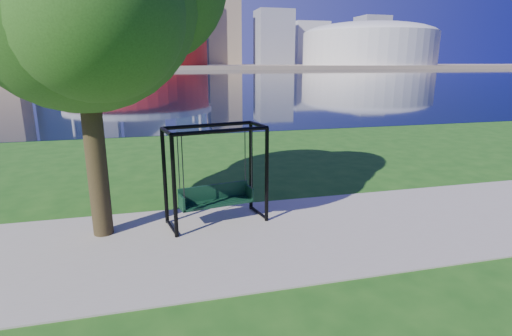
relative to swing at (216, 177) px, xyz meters
name	(u,v)px	position (x,y,z in m)	size (l,w,h in m)	color
ground	(248,228)	(0.60, -0.50, -1.06)	(900.00, 900.00, 0.00)	#1E5114
path	(254,237)	(0.60, -1.00, -1.04)	(120.00, 4.00, 0.03)	#9E937F
river	(159,76)	(0.60, 101.50, -1.05)	(900.00, 180.00, 0.02)	black
far_bank	(154,66)	(0.60, 305.50, -0.06)	(900.00, 228.00, 2.00)	#937F60
stadium	(135,43)	(-9.40, 234.50, 13.17)	(83.00, 83.00, 32.00)	maroon
arena	(369,43)	(135.60, 234.50, 14.82)	(84.00, 84.00, 26.56)	beige
skyline	(145,18)	(-3.66, 318.89, 34.83)	(392.00, 66.00, 96.50)	gray
swing	(216,177)	(0.00, 0.00, 0.00)	(2.27, 1.31, 2.19)	black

